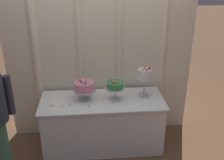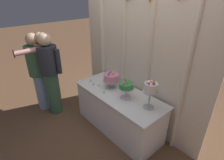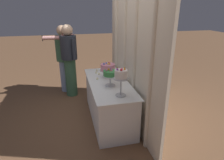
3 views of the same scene
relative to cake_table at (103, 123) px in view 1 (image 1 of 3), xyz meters
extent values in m
plane|color=brown|center=(0.00, -0.10, -0.37)|extent=(24.00, 24.00, 0.00)
cube|color=beige|center=(0.00, 0.40, 0.94)|extent=(2.62, 0.04, 2.62)
cylinder|color=beige|center=(-0.88, 0.38, 0.94)|extent=(0.10, 0.10, 2.62)
cylinder|color=beige|center=(-0.28, 0.38, 0.94)|extent=(0.07, 0.07, 2.62)
cylinder|color=beige|center=(0.27, 0.38, 0.94)|extent=(0.08, 0.08, 2.62)
cylinder|color=beige|center=(0.89, 0.38, 0.94)|extent=(0.07, 0.07, 2.62)
cube|color=white|center=(0.00, 0.00, -0.01)|extent=(1.61, 0.63, 0.72)
cube|color=white|center=(0.00, 0.00, 0.36)|extent=(1.66, 0.68, 0.01)
cylinder|color=#B2B2B7|center=(-0.23, 0.04, 0.37)|extent=(0.16, 0.16, 0.01)
cylinder|color=#B2B2B7|center=(-0.23, 0.04, 0.44)|extent=(0.03, 0.03, 0.12)
cylinder|color=#B2B2B7|center=(-0.23, 0.04, 0.51)|extent=(0.30, 0.30, 0.01)
cylinder|color=pink|center=(-0.23, 0.04, 0.57)|extent=(0.27, 0.27, 0.11)
sphere|color=yellow|center=(-0.20, 0.04, 0.64)|extent=(0.03, 0.03, 0.03)
cone|color=orange|center=(-0.21, 0.07, 0.64)|extent=(0.03, 0.03, 0.04)
sphere|color=#DB333D|center=(-0.29, 0.07, 0.64)|extent=(0.03, 0.03, 0.03)
sphere|color=blue|center=(-0.26, 0.02, 0.64)|extent=(0.03, 0.03, 0.03)
sphere|color=blue|center=(-0.22, -0.03, 0.64)|extent=(0.03, 0.03, 0.03)
cylinder|color=silver|center=(0.17, -0.01, 0.37)|extent=(0.17, 0.17, 0.01)
cylinder|color=silver|center=(0.17, -0.01, 0.46)|extent=(0.03, 0.03, 0.16)
cylinder|color=silver|center=(0.17, -0.01, 0.54)|extent=(0.26, 0.26, 0.01)
cylinder|color=#388E47|center=(0.17, -0.01, 0.59)|extent=(0.23, 0.23, 0.08)
cone|color=#DB333D|center=(0.20, -0.01, 0.65)|extent=(0.02, 0.02, 0.03)
cone|color=pink|center=(0.18, 0.02, 0.65)|extent=(0.03, 0.03, 0.05)
cone|color=purple|center=(0.12, 0.02, 0.65)|extent=(0.03, 0.03, 0.04)
sphere|color=orange|center=(0.14, -0.03, 0.65)|extent=(0.04, 0.04, 0.04)
sphere|color=pink|center=(0.18, -0.07, 0.65)|extent=(0.04, 0.04, 0.04)
cylinder|color=#B2B2B7|center=(0.58, 0.06, 0.37)|extent=(0.16, 0.16, 0.01)
cylinder|color=#B2B2B7|center=(0.58, 0.06, 0.51)|extent=(0.02, 0.02, 0.25)
cylinder|color=#B2B2B7|center=(0.58, 0.06, 0.64)|extent=(0.22, 0.22, 0.01)
cylinder|color=white|center=(0.58, 0.06, 0.71)|extent=(0.19, 0.19, 0.12)
sphere|color=#DB333D|center=(0.63, 0.05, 0.79)|extent=(0.04, 0.04, 0.04)
cone|color=orange|center=(0.58, 0.11, 0.79)|extent=(0.03, 0.03, 0.05)
sphere|color=pink|center=(0.57, 0.07, 0.78)|extent=(0.03, 0.03, 0.03)
cone|color=orange|center=(0.54, 0.02, 0.79)|extent=(0.03, 0.03, 0.04)
sphere|color=purple|center=(0.58, 0.00, 0.79)|extent=(0.03, 0.03, 0.03)
cylinder|color=beige|center=(-0.66, -0.10, 0.38)|extent=(0.05, 0.05, 0.01)
sphere|color=#F9CC4C|center=(-0.66, -0.10, 0.39)|extent=(0.01, 0.01, 0.01)
cylinder|color=beige|center=(-0.52, -0.14, 0.38)|extent=(0.04, 0.04, 0.02)
sphere|color=#F9CC4C|center=(-0.52, -0.14, 0.40)|extent=(0.01, 0.01, 0.01)
cylinder|color=beige|center=(-0.43, -0.09, 0.38)|extent=(0.05, 0.05, 0.02)
sphere|color=#F9CC4C|center=(-0.43, -0.09, 0.39)|extent=(0.01, 0.01, 0.01)
cylinder|color=beige|center=(-0.18, -0.17, 0.38)|extent=(0.05, 0.05, 0.01)
sphere|color=#F9CC4C|center=(-0.18, -0.17, 0.39)|extent=(0.01, 0.01, 0.01)
cylinder|color=#282D38|center=(-1.03, -0.52, 0.76)|extent=(0.08, 0.08, 0.45)
camera|label=1|loc=(-0.16, -3.21, 2.12)|focal=43.56mm
camera|label=2|loc=(1.83, -1.74, 1.91)|focal=28.36mm
camera|label=3|loc=(3.07, -0.66, 1.61)|focal=30.73mm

